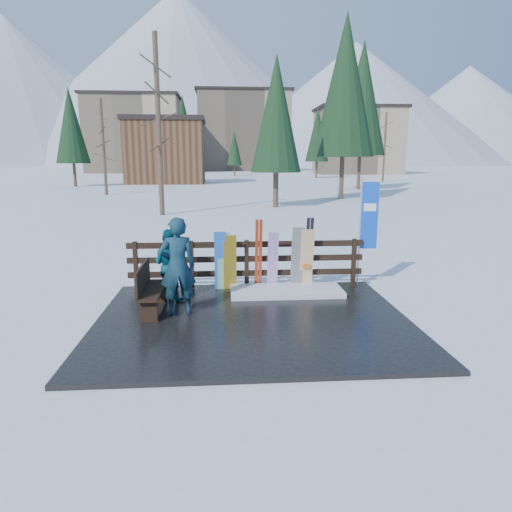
{
  "coord_description": "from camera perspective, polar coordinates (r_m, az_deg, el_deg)",
  "views": [
    {
      "loc": [
        -0.56,
        -8.37,
        3.08
      ],
      "look_at": [
        0.13,
        1.0,
        1.1
      ],
      "focal_mm": 32.0,
      "sensor_mm": 36.0,
      "label": 1
    }
  ],
  "objects": [
    {
      "name": "resort_buildings",
      "position": [
        123.97,
        -3.6,
        14.99
      ],
      "size": [
        73.0,
        87.6,
        22.6
      ],
      "color": "tan",
      "rests_on": "ground"
    },
    {
      "name": "fence",
      "position": [
        10.84,
        -1.18,
        -0.57
      ],
      "size": [
        5.6,
        0.1,
        1.15
      ],
      "color": "black",
      "rests_on": "deck"
    },
    {
      "name": "deck",
      "position": [
        8.92,
        -0.39,
        -8.02
      ],
      "size": [
        6.0,
        5.0,
        0.08
      ],
      "primitive_type": "cube",
      "color": "black",
      "rests_on": "ground"
    },
    {
      "name": "rental_flag",
      "position": [
        11.26,
        13.72,
        4.44
      ],
      "size": [
        0.45,
        0.04,
        2.6
      ],
      "color": "silver",
      "rests_on": "deck"
    },
    {
      "name": "snowboard_2",
      "position": [
        10.61,
        -3.26,
        -0.82
      ],
      "size": [
        0.3,
        0.27,
        1.33
      ],
      "primitive_type": "cube",
      "rotation": [
        0.18,
        0.0,
        0.0
      ],
      "color": "yellow",
      "rests_on": "deck"
    },
    {
      "name": "snowboard_4",
      "position": [
        10.74,
        5.19,
        -0.26
      ],
      "size": [
        0.29,
        0.26,
        1.49
      ],
      "primitive_type": "cube",
      "rotation": [
        0.16,
        0.0,
        0.0
      ],
      "color": "black",
      "rests_on": "deck"
    },
    {
      "name": "person_front",
      "position": [
        9.02,
        -9.78,
        -1.28
      ],
      "size": [
        0.79,
        0.6,
        1.94
      ],
      "primitive_type": "imported",
      "rotation": [
        0.0,
        0.0,
        3.34
      ],
      "color": "#184951",
      "rests_on": "deck"
    },
    {
      "name": "snow_patch",
      "position": [
        10.49,
        3.81,
        -4.4
      ],
      "size": [
        2.55,
        1.0,
        0.12
      ],
      "primitive_type": "cube",
      "color": "white",
      "rests_on": "deck"
    },
    {
      "name": "ski_pair_a",
      "position": [
        10.68,
        0.32,
        0.23
      ],
      "size": [
        0.16,
        0.33,
        1.68
      ],
      "color": "#A02F13",
      "rests_on": "deck"
    },
    {
      "name": "trees",
      "position": [
        55.23,
        1.88,
        15.04
      ],
      "size": [
        42.09,
        68.64,
        14.3
      ],
      "color": "#382B1E",
      "rests_on": "ground"
    },
    {
      "name": "bench",
      "position": [
        9.38,
        -13.27,
        -3.8
      ],
      "size": [
        0.4,
        1.5,
        0.97
      ],
      "color": "black",
      "rests_on": "deck"
    },
    {
      "name": "snowboard_1",
      "position": [
        10.6,
        -4.03,
        -0.66
      ],
      "size": [
        0.3,
        0.27,
        1.4
      ],
      "primitive_type": "cube",
      "rotation": [
        0.17,
        0.0,
        0.0
      ],
      "color": "white",
      "rests_on": "deck"
    },
    {
      "name": "snowboard_5",
      "position": [
        10.78,
        6.35,
        -0.38
      ],
      "size": [
        0.31,
        0.27,
        1.44
      ],
      "primitive_type": "cube",
      "rotation": [
        0.17,
        0.0,
        0.0
      ],
      "color": "silver",
      "rests_on": "deck"
    },
    {
      "name": "person_back",
      "position": [
        10.08,
        -10.72,
        -1.05
      ],
      "size": [
        0.94,
        0.87,
        1.56
      ],
      "primitive_type": "imported",
      "rotation": [
        0.0,
        0.0,
        2.66
      ],
      "color": "#074257",
      "rests_on": "deck"
    },
    {
      "name": "snowboard_3",
      "position": [
        10.67,
        2.11,
        -0.57
      ],
      "size": [
        0.25,
        0.4,
        1.4
      ],
      "primitive_type": "cube",
      "rotation": [
        0.26,
        0.0,
        0.0
      ],
      "color": "white",
      "rests_on": "deck"
    },
    {
      "name": "snowboard_0",
      "position": [
        10.6,
        -4.5,
        -0.62
      ],
      "size": [
        0.26,
        0.31,
        1.42
      ],
      "primitive_type": "cube",
      "rotation": [
        0.2,
        0.0,
        0.0
      ],
      "color": "blue",
      "rests_on": "deck"
    },
    {
      "name": "ski_pair_b",
      "position": [
        10.83,
        6.59,
        0.39
      ],
      "size": [
        0.17,
        0.29,
        1.71
      ],
      "color": "black",
      "rests_on": "deck"
    },
    {
      "name": "ground",
      "position": [
        8.94,
        -0.39,
        -8.26
      ],
      "size": [
        700.0,
        700.0,
        0.0
      ],
      "primitive_type": "plane",
      "color": "white",
      "rests_on": "ground"
    },
    {
      "name": "mountains",
      "position": [
        340.21,
        -6.22,
        19.8
      ],
      "size": [
        520.0,
        260.0,
        120.0
      ],
      "color": "white",
      "rests_on": "ground"
    }
  ]
}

